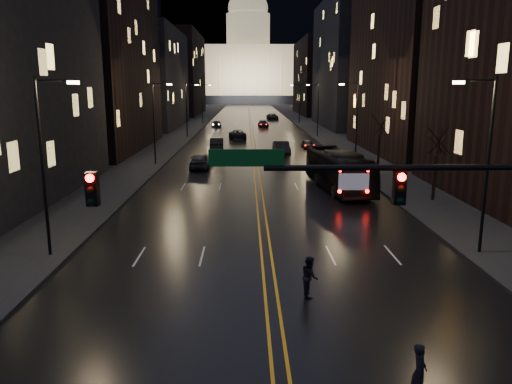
{
  "coord_description": "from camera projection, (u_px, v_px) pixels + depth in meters",
  "views": [
    {
      "loc": [
        -1.0,
        -14.3,
        8.54
      ],
      "look_at": [
        -0.51,
        11.58,
        3.02
      ],
      "focal_mm": 35.0,
      "sensor_mm": 36.0,
      "label": 1
    }
  ],
  "objects": [
    {
      "name": "ground",
      "position": [
        279.0,
        361.0,
        15.78
      ],
      "size": [
        900.0,
        900.0,
        0.0
      ],
      "primitive_type": "plane",
      "color": "black",
      "rests_on": "ground"
    },
    {
      "name": "road",
      "position": [
        250.0,
        116.0,
        142.9
      ],
      "size": [
        20.0,
        320.0,
        0.02
      ],
      "primitive_type": "cube",
      "color": "black",
      "rests_on": "ground"
    },
    {
      "name": "sidewalk_left",
      "position": [
        201.0,
        116.0,
        142.63
      ],
      "size": [
        8.0,
        320.0,
        0.16
      ],
      "primitive_type": "cube",
      "color": "black",
      "rests_on": "ground"
    },
    {
      "name": "sidewalk_right",
      "position": [
        299.0,
        116.0,
        143.15
      ],
      "size": [
        8.0,
        320.0,
        0.16
      ],
      "primitive_type": "cube",
      "color": "black",
      "rests_on": "ground"
    },
    {
      "name": "center_line",
      "position": [
        250.0,
        116.0,
        142.9
      ],
      "size": [
        0.62,
        320.0,
        0.01
      ],
      "primitive_type": "cube",
      "color": "orange",
      "rests_on": "road"
    },
    {
      "name": "building_left_mid",
      "position": [
        94.0,
        43.0,
        65.28
      ],
      "size": [
        12.0,
        30.0,
        28.0
      ],
      "primitive_type": "cube",
      "color": "black",
      "rests_on": "ground"
    },
    {
      "name": "building_left_far",
      "position": [
        150.0,
        79.0,
        103.27
      ],
      "size": [
        12.0,
        34.0,
        20.0
      ],
      "primitive_type": "cube",
      "color": "black",
      "rests_on": "ground"
    },
    {
      "name": "building_left_dist",
      "position": [
        180.0,
        74.0,
        149.79
      ],
      "size": [
        12.0,
        40.0,
        24.0
      ],
      "primitive_type": "cube",
      "color": "black",
      "rests_on": "ground"
    },
    {
      "name": "building_right_mid",
      "position": [
        352.0,
        64.0,
        103.42
      ],
      "size": [
        12.0,
        34.0,
        26.0
      ],
      "primitive_type": "cube",
      "color": "black",
      "rests_on": "ground"
    },
    {
      "name": "building_right_dist",
      "position": [
        319.0,
        78.0,
        150.78
      ],
      "size": [
        12.0,
        40.0,
        22.0
      ],
      "primitive_type": "cube",
      "color": "black",
      "rests_on": "ground"
    },
    {
      "name": "mountain_ridge",
      "position": [
        301.0,
        9.0,
        374.56
      ],
      "size": [
        520.0,
        60.0,
        130.0
      ],
      "primitive_type": "cube",
      "color": "black",
      "rests_on": "ground"
    },
    {
      "name": "capitol",
      "position": [
        248.0,
        69.0,
        256.67
      ],
      "size": [
        90.0,
        50.0,
        58.5
      ],
      "color": "black",
      "rests_on": "ground"
    },
    {
      "name": "traffic_signal",
      "position": [
        479.0,
        204.0,
        14.83
      ],
      "size": [
        17.29,
        0.45,
        7.0
      ],
      "color": "black",
      "rests_on": "ground"
    },
    {
      "name": "streetlamp_right_near",
      "position": [
        485.0,
        157.0,
        24.7
      ],
      "size": [
        2.13,
        0.25,
        9.0
      ],
      "color": "black",
      "rests_on": "ground"
    },
    {
      "name": "streetlamp_left_near",
      "position": [
        46.0,
        158.0,
        24.3
      ],
      "size": [
        2.13,
        0.25,
        9.0
      ],
      "color": "black",
      "rests_on": "ground"
    },
    {
      "name": "streetlamp_right_mid",
      "position": [
        355.0,
        118.0,
        54.04
      ],
      "size": [
        2.13,
        0.25,
        9.0
      ],
      "color": "black",
      "rests_on": "ground"
    },
    {
      "name": "streetlamp_left_mid",
      "position": [
        155.0,
        119.0,
        53.64
      ],
      "size": [
        2.13,
        0.25,
        9.0
      ],
      "color": "black",
      "rests_on": "ground"
    },
    {
      "name": "streetlamp_right_far",
      "position": [
        317.0,
        107.0,
        83.37
      ],
      "size": [
        2.13,
        0.25,
        9.0
      ],
      "color": "black",
      "rests_on": "ground"
    },
    {
      "name": "streetlamp_left_far",
      "position": [
        188.0,
        107.0,
        82.97
      ],
      "size": [
        2.13,
        0.25,
        9.0
      ],
      "color": "black",
      "rests_on": "ground"
    },
    {
      "name": "streetlamp_right_dist",
      "position": [
        299.0,
        101.0,
        112.71
      ],
      "size": [
        2.13,
        0.25,
        9.0
      ],
      "color": "black",
      "rests_on": "ground"
    },
    {
      "name": "streetlamp_left_dist",
      "position": [
        203.0,
        102.0,
        112.31
      ],
      "size": [
        2.13,
        0.25,
        9.0
      ],
      "color": "black",
      "rests_on": "ground"
    },
    {
      "name": "tree_right_mid",
      "position": [
        437.0,
        142.0,
        36.59
      ],
      "size": [
        2.4,
        2.4,
        6.65
      ],
      "color": "black",
      "rests_on": "ground"
    },
    {
      "name": "tree_right_far",
      "position": [
        380.0,
        125.0,
        52.24
      ],
      "size": [
        2.4,
        2.4,
        6.65
      ],
      "color": "black",
      "rests_on": "ground"
    },
    {
      "name": "bus",
      "position": [
        339.0,
        170.0,
        41.66
      ],
      "size": [
        4.14,
        11.96,
        3.26
      ],
      "primitive_type": "imported",
      "rotation": [
        0.0,
        0.0,
        0.12
      ],
      "color": "black",
      "rests_on": "ground"
    },
    {
      "name": "oncoming_car_a",
      "position": [
        200.0,
        161.0,
        52.36
      ],
      "size": [
        2.1,
        5.08,
        1.72
      ],
      "primitive_type": "imported",
      "rotation": [
        0.0,
        0.0,
        3.16
      ],
      "color": "black",
      "rests_on": "ground"
    },
    {
      "name": "oncoming_car_b",
      "position": [
        217.0,
        144.0,
        67.38
      ],
      "size": [
        2.02,
        5.22,
        1.7
      ],
      "primitive_type": "imported",
      "rotation": [
        0.0,
        0.0,
        3.19
      ],
      "color": "black",
      "rests_on": "ground"
    },
    {
      "name": "oncoming_car_c",
      "position": [
        237.0,
        134.0,
        81.35
      ],
      "size": [
        3.13,
        5.88,
        1.57
      ],
      "primitive_type": "imported",
      "rotation": [
        0.0,
        0.0,
        3.24
      ],
      "color": "black",
      "rests_on": "ground"
    },
    {
      "name": "oncoming_car_d",
      "position": [
        216.0,
        124.0,
        105.24
      ],
      "size": [
        2.47,
        4.84,
        1.35
      ],
      "primitive_type": "imported",
      "rotation": [
        0.0,
        0.0,
        3.27
      ],
      "color": "black",
      "rests_on": "ground"
    },
    {
      "name": "receding_car_a",
      "position": [
        281.0,
        148.0,
        62.65
      ],
      "size": [
        2.05,
        5.28,
        1.71
      ],
      "primitive_type": "imported",
      "rotation": [
        0.0,
        0.0,
        0.05
      ],
      "color": "black",
      "rests_on": "ground"
    },
    {
      "name": "receding_car_b",
      "position": [
        308.0,
        144.0,
        68.68
      ],
      "size": [
        1.67,
        3.81,
        1.28
      ],
      "primitive_type": "imported",
      "rotation": [
        0.0,
        0.0,
        0.04
      ],
      "color": "black",
      "rests_on": "ground"
    },
    {
      "name": "receding_car_c",
      "position": [
        263.0,
        124.0,
        104.73
      ],
      "size": [
        2.28,
        5.0,
        1.42
      ],
      "primitive_type": "imported",
      "rotation": [
        0.0,
        0.0,
        0.06
      ],
      "color": "black",
      "rests_on": "ground"
    },
    {
      "name": "receding_car_d",
      "position": [
        273.0,
        116.0,
        129.15
      ],
      "size": [
        3.05,
        5.82,
        1.56
      ],
      "primitive_type": "imported",
      "rotation": [
        0.0,
        0.0,
        0.08
      ],
      "color": "black",
      "rests_on": "ground"
    },
    {
      "name": "pedestrian_a",
      "position": [
        419.0,
        372.0,
        13.73
      ],
      "size": [
        0.61,
        0.71,
        1.65
      ],
      "primitive_type": "imported",
      "rotation": [
        0.0,
        0.0,
        1.14
      ],
      "color": "black",
      "rests_on": "ground"
    },
    {
      "name": "pedestrian_b",
      "position": [
        310.0,
        276.0,
        20.52
      ],
      "size": [
        0.52,
        0.87,
        1.72
      ],
      "primitive_type": "imported",
      "rotation": [
        0.0,
        0.0,
        1.64
      ],
      "color": "black",
      "rests_on": "ground"
    }
  ]
}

